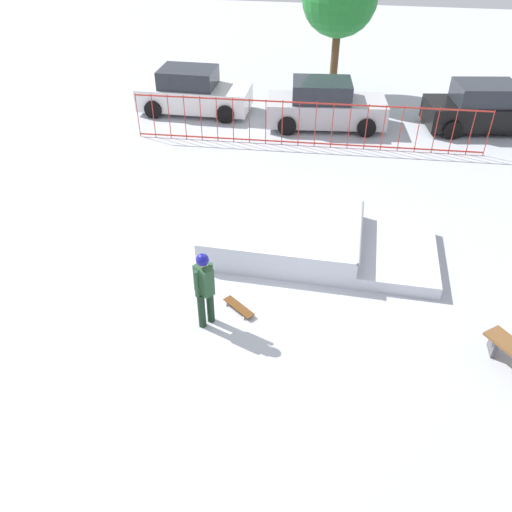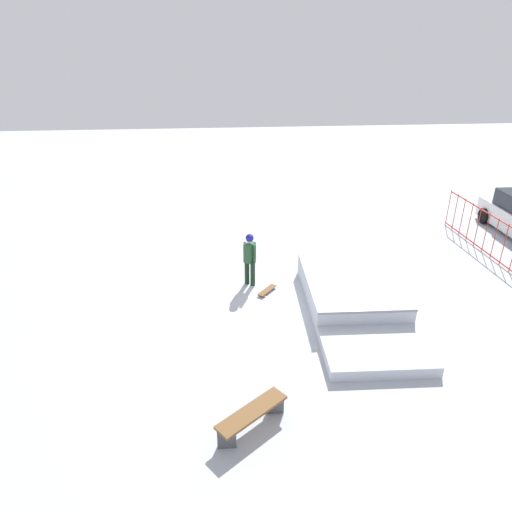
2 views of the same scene
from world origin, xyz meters
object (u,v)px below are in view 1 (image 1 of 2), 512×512
(skate_ramp, at_px, (303,238))
(parked_car_white, at_px, (193,92))
(parked_car_black, at_px, (486,109))
(skateboard, at_px, (239,307))
(skater, at_px, (204,285))
(parked_car_silver, at_px, (325,106))

(skate_ramp, distance_m, parked_car_white, 9.57)
(parked_car_black, bearing_deg, skateboard, -130.58)
(skater, xyz_separation_m, parked_car_silver, (1.76, 10.54, -0.28))
(parked_car_silver, bearing_deg, skateboard, -102.37)
(parked_car_silver, bearing_deg, skate_ramp, -96.20)
(parked_car_black, bearing_deg, parked_car_silver, 177.76)
(parked_car_white, bearing_deg, parked_car_black, 0.78)
(skater, bearing_deg, parked_car_silver, 118.92)
(skate_ramp, height_order, parked_car_white, parked_car_white)
(skateboard, bearing_deg, parked_car_white, 148.43)
(skate_ramp, bearing_deg, parked_car_white, 122.29)
(parked_car_silver, bearing_deg, skater, -105.07)
(skater, relative_size, parked_car_silver, 0.41)
(skateboard, height_order, parked_car_black, parked_car_black)
(skate_ramp, xyz_separation_m, parked_car_white, (-4.81, 8.26, 0.41))
(parked_car_white, height_order, parked_car_silver, same)
(parked_car_white, bearing_deg, parked_car_silver, -6.11)
(skate_ramp, distance_m, skater, 3.39)
(skater, height_order, parked_car_silver, skater)
(skate_ramp, xyz_separation_m, skateboard, (-1.11, -2.38, -0.24))
(skater, bearing_deg, parked_car_black, 95.28)
(skate_ramp, bearing_deg, parked_car_silver, 91.44)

